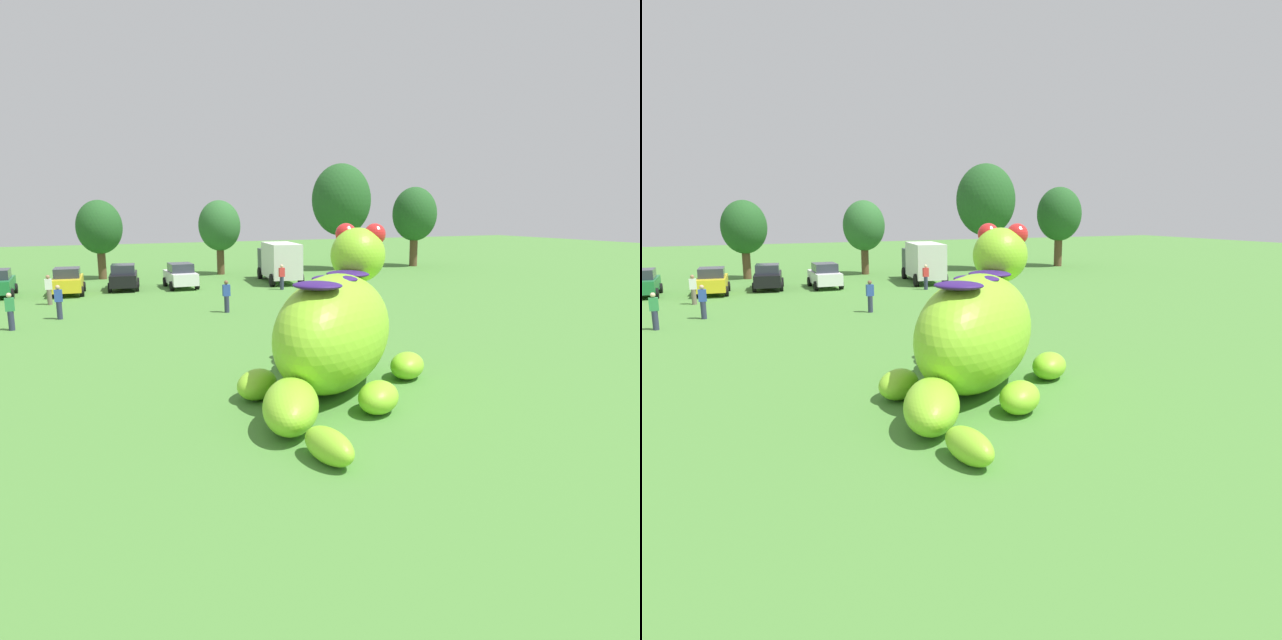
{
  "view_description": "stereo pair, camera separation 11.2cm",
  "coord_description": "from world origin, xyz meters",
  "views": [
    {
      "loc": [
        -7.88,
        -15.8,
        5.35
      ],
      "look_at": [
        -0.32,
        0.17,
        1.93
      ],
      "focal_mm": 32.08,
      "sensor_mm": 36.0,
      "label": 1
    },
    {
      "loc": [
        -7.78,
        -15.85,
        5.35
      ],
      "look_at": [
        -0.32,
        0.17,
        1.93
      ],
      "focal_mm": 32.08,
      "sensor_mm": 36.0,
      "label": 2
    }
  ],
  "objects": [
    {
      "name": "ground_plane",
      "position": [
        0.0,
        0.0,
        0.0
      ],
      "size": [
        160.0,
        160.0,
        0.0
      ],
      "primitive_type": "plane",
      "color": "#4C8438"
    },
    {
      "name": "giant_inflatable_creature",
      "position": [
        -0.32,
        -0.85,
        1.79
      ],
      "size": [
        7.15,
        8.96,
        4.9
      ],
      "color": "#8CD12D",
      "rests_on": "ground"
    },
    {
      "name": "car_yellow",
      "position": [
        -6.94,
        23.92,
        0.86
      ],
      "size": [
        2.23,
        4.24,
        1.72
      ],
      "color": "yellow",
      "rests_on": "ground"
    },
    {
      "name": "car_black",
      "position": [
        -3.42,
        24.86,
        0.86
      ],
      "size": [
        2.39,
        4.31,
        1.72
      ],
      "color": "black",
      "rests_on": "ground"
    },
    {
      "name": "car_white",
      "position": [
        0.26,
        24.07,
        0.86
      ],
      "size": [
        1.98,
        4.12,
        1.72
      ],
      "color": "white",
      "rests_on": "ground"
    },
    {
      "name": "box_truck",
      "position": [
        7.63,
        24.12,
        1.6
      ],
      "size": [
        3.15,
        6.63,
        2.95
      ],
      "color": "#333842",
      "rests_on": "ground"
    },
    {
      "name": "tree_mid_left",
      "position": [
        -4.21,
        31.86,
        3.99
      ],
      "size": [
        3.44,
        3.44,
        6.1
      ],
      "color": "brown",
      "rests_on": "ground"
    },
    {
      "name": "tree_centre_left",
      "position": [
        5.1,
        31.16,
        4.01
      ],
      "size": [
        3.45,
        3.45,
        6.13
      ],
      "color": "brown",
      "rests_on": "ground"
    },
    {
      "name": "tree_centre",
      "position": [
        16.1,
        30.43,
        6.13
      ],
      "size": [
        5.28,
        5.28,
        9.38
      ],
      "color": "brown",
      "rests_on": "ground"
    },
    {
      "name": "tree_centre_right",
      "position": [
        23.9,
        30.3,
        4.89
      ],
      "size": [
        4.21,
        4.21,
        7.48
      ],
      "color": "brown",
      "rests_on": "ground"
    },
    {
      "name": "spectator_near_inflatable",
      "position": [
        -7.64,
        14.92,
        0.85
      ],
      "size": [
        0.38,
        0.26,
        1.71
      ],
      "color": "#2D334C",
      "rests_on": "ground"
    },
    {
      "name": "spectator_mid_field",
      "position": [
        -9.67,
        12.92,
        0.85
      ],
      "size": [
        0.38,
        0.26,
        1.71
      ],
      "color": "#2D334C",
      "rests_on": "ground"
    },
    {
      "name": "spectator_by_cars",
      "position": [
        6.28,
        20.21,
        0.85
      ],
      "size": [
        0.38,
        0.26,
        1.71
      ],
      "color": "#2D334C",
      "rests_on": "ground"
    },
    {
      "name": "spectator_wandering",
      "position": [
        0.4,
        13.23,
        0.85
      ],
      "size": [
        0.38,
        0.26,
        1.71
      ],
      "color": "#2D334C",
      "rests_on": "ground"
    },
    {
      "name": "spectator_far_side",
      "position": [
        -8.06,
        19.99,
        0.85
      ],
      "size": [
        0.38,
        0.26,
        1.71
      ],
      "color": "#726656",
      "rests_on": "ground"
    }
  ]
}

